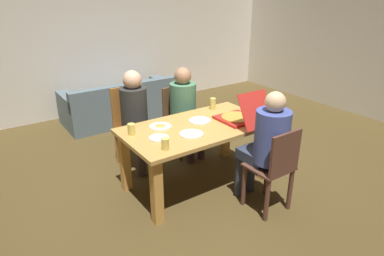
% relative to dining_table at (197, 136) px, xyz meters
% --- Properties ---
extents(ground_plane, '(20.00, 20.00, 0.00)m').
position_rel_dining_table_xyz_m(ground_plane, '(0.00, 0.00, -0.60)').
color(ground_plane, '#4C3C1D').
extents(back_wall, '(7.63, 0.12, 2.87)m').
position_rel_dining_table_xyz_m(back_wall, '(0.00, 3.17, 0.83)').
color(back_wall, silver).
rests_on(back_wall, ground).
extents(side_wall_right, '(0.12, 5.39, 2.87)m').
position_rel_dining_table_xyz_m(side_wall_right, '(3.82, 0.95, 0.83)').
color(side_wall_right, silver).
rests_on(side_wall_right, ground).
extents(dining_table, '(1.64, 0.91, 0.73)m').
position_rel_dining_table_xyz_m(dining_table, '(0.00, 0.00, 0.00)').
color(dining_table, tan).
rests_on(dining_table, ground).
extents(chair_0, '(0.40, 0.39, 0.91)m').
position_rel_dining_table_xyz_m(chair_0, '(0.33, -0.85, -0.12)').
color(chair_0, brown).
rests_on(chair_0, ground).
extents(person_0, '(0.34, 0.54, 1.25)m').
position_rel_dining_table_xyz_m(person_0, '(0.33, -0.72, 0.13)').
color(person_0, '#2E364A').
rests_on(person_0, ground).
extents(chair_1, '(0.45, 0.42, 1.00)m').
position_rel_dining_table_xyz_m(chair_1, '(-0.36, 0.91, -0.04)').
color(chair_1, '#9D6129').
rests_on(chair_1, ground).
extents(person_1, '(0.32, 0.50, 1.24)m').
position_rel_dining_table_xyz_m(person_1, '(-0.36, 0.77, 0.13)').
color(person_1, '#433A3E').
rests_on(person_1, ground).
extents(chair_2, '(0.40, 0.45, 0.90)m').
position_rel_dining_table_xyz_m(chair_2, '(0.33, 0.86, -0.11)').
color(chair_2, brown).
rests_on(chair_2, ground).
extents(person_2, '(0.35, 0.52, 1.19)m').
position_rel_dining_table_xyz_m(person_2, '(0.33, 0.72, 0.11)').
color(person_2, '#423242').
rests_on(person_2, ground).
extents(pizza_box_0, '(0.40, 0.59, 0.38)m').
position_rel_dining_table_xyz_m(pizza_box_0, '(0.47, -0.16, 0.18)').
color(pizza_box_0, red).
rests_on(pizza_box_0, dining_table).
extents(plate_0, '(0.24, 0.24, 0.03)m').
position_rel_dining_table_xyz_m(plate_0, '(-0.35, 0.20, 0.14)').
color(plate_0, white).
rests_on(plate_0, dining_table).
extents(plate_1, '(0.25, 0.25, 0.01)m').
position_rel_dining_table_xyz_m(plate_1, '(0.11, 0.10, 0.13)').
color(plate_1, white).
rests_on(plate_1, dining_table).
extents(plate_2, '(0.20, 0.20, 0.01)m').
position_rel_dining_table_xyz_m(plate_2, '(-0.51, -0.05, 0.13)').
color(plate_2, white).
rests_on(plate_2, dining_table).
extents(plate_3, '(0.25, 0.25, 0.01)m').
position_rel_dining_table_xyz_m(plate_3, '(-0.19, -0.16, 0.13)').
color(plate_3, white).
rests_on(plate_3, dining_table).
extents(drinking_glass_0, '(0.08, 0.08, 0.12)m').
position_rel_dining_table_xyz_m(drinking_glass_0, '(-0.69, 0.19, 0.19)').
color(drinking_glass_0, '#E4CA5E').
rests_on(drinking_glass_0, dining_table).
extents(drinking_glass_1, '(0.07, 0.07, 0.14)m').
position_rel_dining_table_xyz_m(drinking_glass_1, '(0.47, 0.33, 0.20)').
color(drinking_glass_1, '#D9C960').
rests_on(drinking_glass_1, dining_table).
extents(drinking_glass_2, '(0.08, 0.08, 0.11)m').
position_rel_dining_table_xyz_m(drinking_glass_2, '(-0.58, -0.30, 0.18)').
color(drinking_glass_2, '#E1C85F').
rests_on(drinking_glass_2, dining_table).
extents(couch, '(1.95, 0.88, 0.71)m').
position_rel_dining_table_xyz_m(couch, '(0.16, 2.43, -0.34)').
color(couch, slate).
rests_on(couch, ground).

